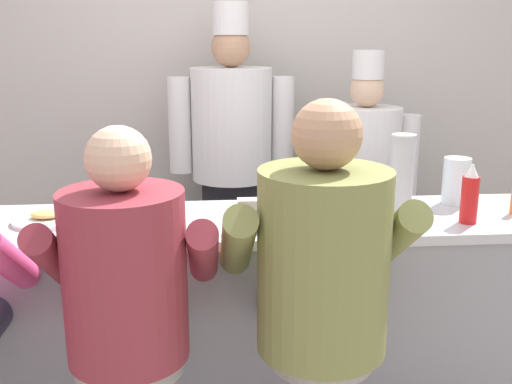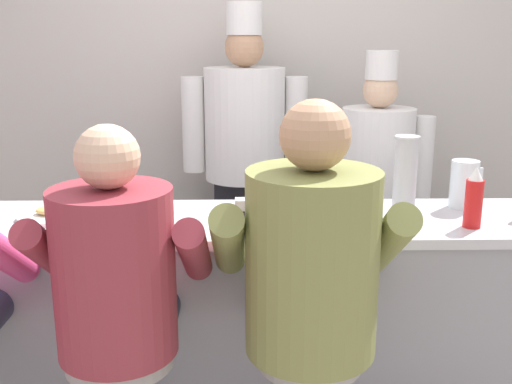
{
  "view_description": "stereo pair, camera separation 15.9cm",
  "coord_description": "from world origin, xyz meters",
  "px_view_note": "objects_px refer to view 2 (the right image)",
  "views": [
    {
      "loc": [
        -0.23,
        -2.09,
        1.7
      ],
      "look_at": [
        -0.03,
        0.26,
        1.08
      ],
      "focal_mm": 42.0,
      "sensor_mm": 36.0,
      "label": 1
    },
    {
      "loc": [
        -0.07,
        -2.1,
        1.7
      ],
      "look_at": [
        -0.03,
        0.26,
        1.08
      ],
      "focal_mm": 42.0,
      "sensor_mm": 36.0,
      "label": 2
    }
  ],
  "objects_px": {
    "ketchup_bottle_red": "(474,199)",
    "diner_seated_maroon": "(118,284)",
    "diner_seated_olive": "(310,272)",
    "cook_in_whites_far": "(376,182)",
    "cook_in_whites_near": "(245,151)",
    "cereal_bowl": "(296,221)",
    "breakfast_plate": "(51,215)",
    "napkin_dispenser_chrome": "(249,215)",
    "cup_stack_steel": "(405,177)",
    "water_pitcher_clear": "(464,184)"
  },
  "relations": [
    {
      "from": "ketchup_bottle_red",
      "to": "diner_seated_maroon",
      "type": "relative_size",
      "value": 0.17
    },
    {
      "from": "diner_seated_olive",
      "to": "cook_in_whites_far",
      "type": "relative_size",
      "value": 0.93
    },
    {
      "from": "diner_seated_maroon",
      "to": "cook_in_whites_near",
      "type": "bearing_deg",
      "value": 76.04
    },
    {
      "from": "diner_seated_maroon",
      "to": "cook_in_whites_far",
      "type": "distance_m",
      "value": 1.88
    },
    {
      "from": "cereal_bowl",
      "to": "breakfast_plate",
      "type": "bearing_deg",
      "value": 172.26
    },
    {
      "from": "diner_seated_olive",
      "to": "cook_in_whites_near",
      "type": "relative_size",
      "value": 0.81
    },
    {
      "from": "breakfast_plate",
      "to": "cook_in_whites_far",
      "type": "xyz_separation_m",
      "value": [
        1.56,
        0.89,
        -0.09
      ]
    },
    {
      "from": "cereal_bowl",
      "to": "napkin_dispenser_chrome",
      "type": "relative_size",
      "value": 1.04
    },
    {
      "from": "breakfast_plate",
      "to": "cereal_bowl",
      "type": "xyz_separation_m",
      "value": [
        1.02,
        -0.14,
        0.01
      ]
    },
    {
      "from": "ketchup_bottle_red",
      "to": "cup_stack_steel",
      "type": "distance_m",
      "value": 0.28
    },
    {
      "from": "napkin_dispenser_chrome",
      "to": "cook_in_whites_far",
      "type": "relative_size",
      "value": 0.08
    },
    {
      "from": "napkin_dispenser_chrome",
      "to": "cook_in_whites_far",
      "type": "bearing_deg",
      "value": 55.71
    },
    {
      "from": "cereal_bowl",
      "to": "cup_stack_steel",
      "type": "distance_m",
      "value": 0.49
    },
    {
      "from": "water_pitcher_clear",
      "to": "napkin_dispenser_chrome",
      "type": "height_order",
      "value": "water_pitcher_clear"
    },
    {
      "from": "ketchup_bottle_red",
      "to": "cereal_bowl",
      "type": "height_order",
      "value": "ketchup_bottle_red"
    },
    {
      "from": "ketchup_bottle_red",
      "to": "breakfast_plate",
      "type": "relative_size",
      "value": 0.91
    },
    {
      "from": "breakfast_plate",
      "to": "cook_in_whites_far",
      "type": "height_order",
      "value": "cook_in_whites_far"
    },
    {
      "from": "napkin_dispenser_chrome",
      "to": "breakfast_plate",
      "type": "bearing_deg",
      "value": 167.82
    },
    {
      "from": "diner_seated_olive",
      "to": "ketchup_bottle_red",
      "type": "bearing_deg",
      "value": 31.56
    },
    {
      "from": "diner_seated_olive",
      "to": "cook_in_whites_near",
      "type": "height_order",
      "value": "cook_in_whites_near"
    },
    {
      "from": "cereal_bowl",
      "to": "diner_seated_maroon",
      "type": "distance_m",
      "value": 0.77
    },
    {
      "from": "cup_stack_steel",
      "to": "breakfast_plate",
      "type": "bearing_deg",
      "value": 179.07
    },
    {
      "from": "napkin_dispenser_chrome",
      "to": "cook_in_whites_far",
      "type": "distance_m",
      "value": 1.3
    },
    {
      "from": "ketchup_bottle_red",
      "to": "diner_seated_olive",
      "type": "xyz_separation_m",
      "value": [
        -0.69,
        -0.42,
        -0.13
      ]
    },
    {
      "from": "diner_seated_olive",
      "to": "cook_in_whites_far",
      "type": "bearing_deg",
      "value": 70.07
    },
    {
      "from": "ketchup_bottle_red",
      "to": "breakfast_plate",
      "type": "height_order",
      "value": "ketchup_bottle_red"
    },
    {
      "from": "water_pitcher_clear",
      "to": "cook_in_whites_far",
      "type": "distance_m",
      "value": 0.82
    },
    {
      "from": "diner_seated_maroon",
      "to": "napkin_dispenser_chrome",
      "type": "bearing_deg",
      "value": 42.85
    },
    {
      "from": "water_pitcher_clear",
      "to": "cup_stack_steel",
      "type": "relative_size",
      "value": 0.61
    },
    {
      "from": "diner_seated_maroon",
      "to": "ketchup_bottle_red",
      "type": "bearing_deg",
      "value": 17.92
    },
    {
      "from": "napkin_dispenser_chrome",
      "to": "cook_in_whites_near",
      "type": "xyz_separation_m",
      "value": [
        -0.02,
        1.28,
        0.01
      ]
    },
    {
      "from": "ketchup_bottle_red",
      "to": "napkin_dispenser_chrome",
      "type": "bearing_deg",
      "value": -178.43
    },
    {
      "from": "cereal_bowl",
      "to": "diner_seated_maroon",
      "type": "relative_size",
      "value": 0.09
    },
    {
      "from": "diner_seated_maroon",
      "to": "cereal_bowl",
      "type": "bearing_deg",
      "value": 35.48
    },
    {
      "from": "napkin_dispenser_chrome",
      "to": "cook_in_whites_far",
      "type": "xyz_separation_m",
      "value": [
        0.73,
        1.07,
        -0.13
      ]
    },
    {
      "from": "ketchup_bottle_red",
      "to": "water_pitcher_clear",
      "type": "distance_m",
      "value": 0.29
    },
    {
      "from": "napkin_dispenser_chrome",
      "to": "diner_seated_maroon",
      "type": "relative_size",
      "value": 0.09
    },
    {
      "from": "diner_seated_maroon",
      "to": "cook_in_whites_near",
      "type": "relative_size",
      "value": 0.77
    },
    {
      "from": "cup_stack_steel",
      "to": "cook_in_whites_far",
      "type": "relative_size",
      "value": 0.21
    },
    {
      "from": "ketchup_bottle_red",
      "to": "cup_stack_steel",
      "type": "height_order",
      "value": "cup_stack_steel"
    },
    {
      "from": "cup_stack_steel",
      "to": "diner_seated_maroon",
      "type": "distance_m",
      "value": 1.23
    },
    {
      "from": "cook_in_whites_near",
      "to": "water_pitcher_clear",
      "type": "bearing_deg",
      "value": -45.39
    },
    {
      "from": "diner_seated_olive",
      "to": "cook_in_whites_far",
      "type": "distance_m",
      "value": 1.57
    },
    {
      "from": "water_pitcher_clear",
      "to": "cook_in_whites_near",
      "type": "bearing_deg",
      "value": 134.61
    },
    {
      "from": "ketchup_bottle_red",
      "to": "diner_seated_maroon",
      "type": "distance_m",
      "value": 1.4
    },
    {
      "from": "breakfast_plate",
      "to": "diner_seated_olive",
      "type": "height_order",
      "value": "diner_seated_olive"
    },
    {
      "from": "breakfast_plate",
      "to": "diner_seated_maroon",
      "type": "bearing_deg",
      "value": -55.92
    },
    {
      "from": "cup_stack_steel",
      "to": "diner_seated_maroon",
      "type": "xyz_separation_m",
      "value": [
        -1.08,
        -0.56,
        -0.22
      ]
    },
    {
      "from": "breakfast_plate",
      "to": "napkin_dispenser_chrome",
      "type": "distance_m",
      "value": 0.85
    },
    {
      "from": "napkin_dispenser_chrome",
      "to": "diner_seated_maroon",
      "type": "xyz_separation_m",
      "value": [
        -0.43,
        -0.4,
        -0.11
      ]
    }
  ]
}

